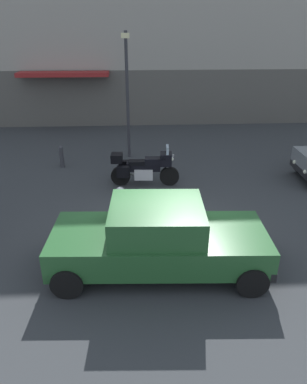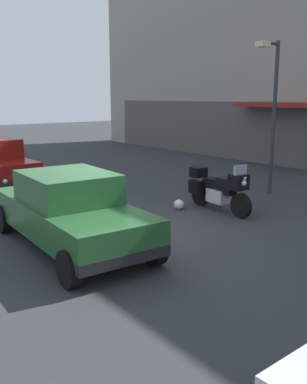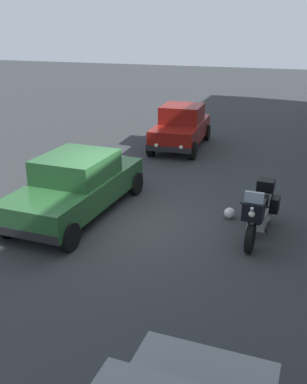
% 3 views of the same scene
% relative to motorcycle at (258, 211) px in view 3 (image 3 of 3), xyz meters
% --- Properties ---
extents(ground_plane, '(80.00, 80.00, 0.00)m').
position_rel_motorcycle_xyz_m(ground_plane, '(0.31, -3.40, -0.62)').
color(ground_plane, '#2D3033').
extents(motorcycle, '(2.26, 0.79, 1.36)m').
position_rel_motorcycle_xyz_m(motorcycle, '(0.00, 0.00, 0.00)').
color(motorcycle, black).
rests_on(motorcycle, ground).
extents(helmet, '(0.28, 0.28, 0.28)m').
position_rel_motorcycle_xyz_m(helmet, '(-0.76, -0.76, -0.48)').
color(helmet, silver).
rests_on(helmet, ground).
extents(car_hatchback_near, '(3.93, 1.92, 1.64)m').
position_rel_motorcycle_xyz_m(car_hatchback_near, '(-6.92, -3.72, 0.19)').
color(car_hatchback_near, maroon).
rests_on(car_hatchback_near, ground).
extents(car_sedan_far, '(4.64, 2.10, 1.56)m').
position_rel_motorcycle_xyz_m(car_sedan_far, '(0.17, -4.54, 0.16)').
color(car_sedan_far, '#235128').
rests_on(car_sedan_far, ground).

